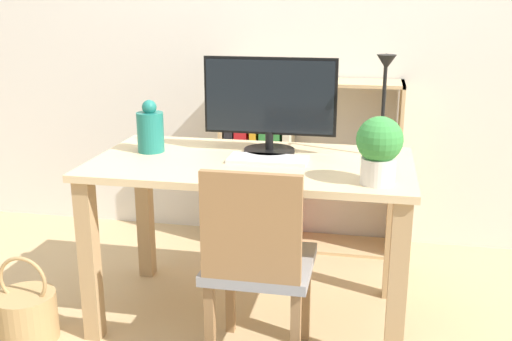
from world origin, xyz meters
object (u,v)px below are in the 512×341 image
object	(u,v)px
vase	(150,130)
basket	(27,315)
monitor	(270,101)
desk_lamp	(384,96)
chair	(257,261)
bookshelf	(276,166)
keyboard	(268,159)
potted_plant	(379,147)

from	to	relation	value
vase	basket	size ratio (longest dim) A/B	0.62
monitor	desk_lamp	size ratio (longest dim) A/B	1.32
chair	bookshelf	world-z (taller)	bookshelf
chair	keyboard	bearing A→B (deg)	95.33
keyboard	basket	distance (m)	1.21
potted_plant	desk_lamp	bearing A→B (deg)	88.04
keyboard	basket	xyz separation A→B (m)	(-0.96, -0.38, -0.63)
monitor	bookshelf	size ratio (longest dim) A/B	0.59
potted_plant	chair	xyz separation A→B (m)	(-0.43, -0.14, -0.42)
vase	bookshelf	xyz separation A→B (m)	(0.43, 0.81, -0.37)
chair	basket	world-z (taller)	chair
keyboard	desk_lamp	world-z (taller)	desk_lamp
monitor	keyboard	world-z (taller)	monitor
chair	bookshelf	xyz separation A→B (m)	(-0.14, 1.24, 0.02)
keyboard	monitor	bearing A→B (deg)	97.92
vase	desk_lamp	bearing A→B (deg)	3.79
desk_lamp	chair	bearing A→B (deg)	-131.12
vase	potted_plant	distance (m)	1.04
bookshelf	potted_plant	bearing A→B (deg)	-63.00
desk_lamp	keyboard	bearing A→B (deg)	-164.88
monitor	keyboard	xyz separation A→B (m)	(0.02, -0.15, -0.22)
vase	keyboard	bearing A→B (deg)	-6.22
bookshelf	basket	xyz separation A→B (m)	(-0.86, -1.25, -0.35)
chair	monitor	bearing A→B (deg)	96.36
desk_lamp	potted_plant	world-z (taller)	desk_lamp
potted_plant	vase	bearing A→B (deg)	163.53
vase	chair	xyz separation A→B (m)	(0.57, -0.43, -0.39)
desk_lamp	vase	bearing A→B (deg)	-176.21
monitor	basket	size ratio (longest dim) A/B	1.54
desk_lamp	potted_plant	xyz separation A→B (m)	(-0.01, -0.36, -0.13)
potted_plant	chair	size ratio (longest dim) A/B	0.31
keyboard	desk_lamp	distance (m)	0.55
keyboard	potted_plant	distance (m)	0.53
monitor	chair	distance (m)	0.74
bookshelf	monitor	bearing A→B (deg)	-83.11
monitor	basket	distance (m)	1.37
monitor	potted_plant	distance (m)	0.62
monitor	potted_plant	size ratio (longest dim) A/B	2.31
monitor	desk_lamp	distance (m)	0.49
bookshelf	vase	bearing A→B (deg)	-118.34
keyboard	desk_lamp	xyz separation A→B (m)	(0.47, 0.13, 0.26)
monitor	vase	distance (m)	0.54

